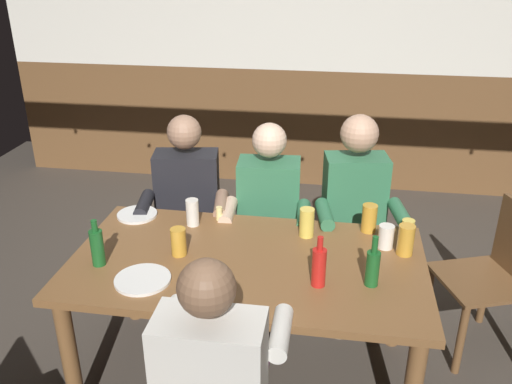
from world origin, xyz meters
name	(u,v)px	position (x,y,z in m)	size (l,w,h in m)	color
ground_plane	(252,360)	(0.00, 0.00, 0.00)	(6.67, 6.67, 0.00)	#423A33
back_wall_wainscot	(297,128)	(0.00, 2.63, 0.56)	(5.56, 0.12, 1.12)	brown
dining_table	(247,276)	(0.00, -0.12, 0.64)	(1.75, 0.96, 0.73)	brown
person_0	(187,204)	(-0.51, 0.58, 0.67)	(0.58, 0.58, 1.22)	black
person_1	(268,211)	(0.01, 0.58, 0.66)	(0.54, 0.56, 1.20)	#33724C
person_2	(356,211)	(0.54, 0.59, 0.70)	(0.55, 0.57, 1.27)	#33724C
person_3	(215,372)	(0.00, -0.82, 0.66)	(0.54, 0.52, 1.20)	silver
chair_empty_far_end	(494,275)	(1.32, 0.36, 0.48)	(0.56, 0.56, 0.88)	brown
table_candle	(219,214)	(-0.23, 0.28, 0.77)	(0.04, 0.04, 0.08)	#F9E08C
plate_0	(143,280)	(-0.44, -0.38, 0.74)	(0.26, 0.26, 0.01)	white
plate_1	(137,215)	(-0.71, 0.26, 0.74)	(0.23, 0.23, 0.01)	white
bottle_0	(373,267)	(0.60, -0.24, 0.83)	(0.06, 0.06, 0.25)	#195923
bottle_1	(97,247)	(-0.70, -0.27, 0.83)	(0.06, 0.06, 0.24)	#195923
bottle_2	(319,266)	(0.36, -0.28, 0.83)	(0.07, 0.07, 0.25)	red
pint_glass_0	(406,240)	(0.77, 0.06, 0.81)	(0.08, 0.08, 0.16)	gold
pint_glass_1	(192,212)	(-0.36, 0.20, 0.81)	(0.07, 0.07, 0.15)	white
pint_glass_2	(386,237)	(0.68, 0.12, 0.80)	(0.08, 0.08, 0.12)	white
pint_glass_3	(369,218)	(0.60, 0.28, 0.81)	(0.08, 0.08, 0.15)	gold
pint_glass_4	(179,242)	(-0.35, -0.12, 0.81)	(0.08, 0.08, 0.14)	gold
pint_glass_5	(408,229)	(0.80, 0.23, 0.79)	(0.07, 0.07, 0.11)	#E5C64C
pint_glass_6	(307,222)	(0.27, 0.18, 0.81)	(0.08, 0.08, 0.16)	#E5C64C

